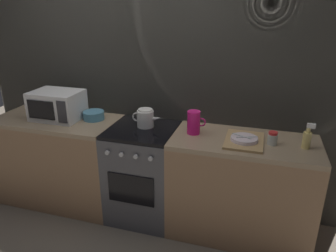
{
  "coord_description": "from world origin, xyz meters",
  "views": [
    {
      "loc": [
        0.99,
        -2.46,
        1.94
      ],
      "look_at": [
        0.24,
        0.0,
        0.95
      ],
      "focal_mm": 34.01,
      "sensor_mm": 36.0,
      "label": 1
    }
  ],
  "objects_px": {
    "kettle": "(145,118)",
    "mixing_bowl": "(94,115)",
    "dish_pile": "(244,140)",
    "spice_jar": "(273,138)",
    "microwave": "(57,105)",
    "stove_unit": "(143,173)",
    "pitcher": "(194,122)",
    "spray_bottle": "(307,139)"
  },
  "relations": [
    {
      "from": "spray_bottle",
      "to": "spice_jar",
      "type": "bearing_deg",
      "value": -179.46
    },
    {
      "from": "spray_bottle",
      "to": "stove_unit",
      "type": "bearing_deg",
      "value": 179.28
    },
    {
      "from": "kettle",
      "to": "spice_jar",
      "type": "bearing_deg",
      "value": -3.79
    },
    {
      "from": "mixing_bowl",
      "to": "spray_bottle",
      "type": "relative_size",
      "value": 0.99
    },
    {
      "from": "pitcher",
      "to": "spray_bottle",
      "type": "relative_size",
      "value": 0.99
    },
    {
      "from": "mixing_bowl",
      "to": "dish_pile",
      "type": "relative_size",
      "value": 0.5
    },
    {
      "from": "mixing_bowl",
      "to": "dish_pile",
      "type": "height_order",
      "value": "mixing_bowl"
    },
    {
      "from": "kettle",
      "to": "spray_bottle",
      "type": "bearing_deg",
      "value": -2.98
    },
    {
      "from": "microwave",
      "to": "dish_pile",
      "type": "xyz_separation_m",
      "value": [
        1.76,
        -0.05,
        -0.12
      ]
    },
    {
      "from": "stove_unit",
      "to": "microwave",
      "type": "bearing_deg",
      "value": 179.06
    },
    {
      "from": "mixing_bowl",
      "to": "spray_bottle",
      "type": "bearing_deg",
      "value": -3.27
    },
    {
      "from": "microwave",
      "to": "pitcher",
      "type": "bearing_deg",
      "value": 0.32
    },
    {
      "from": "stove_unit",
      "to": "pitcher",
      "type": "xyz_separation_m",
      "value": [
        0.47,
        0.02,
        0.55
      ]
    },
    {
      "from": "mixing_bowl",
      "to": "kettle",
      "type": "bearing_deg",
      "value": -3.98
    },
    {
      "from": "stove_unit",
      "to": "spray_bottle",
      "type": "bearing_deg",
      "value": -0.72
    },
    {
      "from": "kettle",
      "to": "mixing_bowl",
      "type": "distance_m",
      "value": 0.55
    },
    {
      "from": "pitcher",
      "to": "spice_jar",
      "type": "xyz_separation_m",
      "value": [
        0.64,
        -0.04,
        -0.05
      ]
    },
    {
      "from": "dish_pile",
      "to": "spice_jar",
      "type": "distance_m",
      "value": 0.22
    },
    {
      "from": "microwave",
      "to": "pitcher",
      "type": "relative_size",
      "value": 2.3
    },
    {
      "from": "stove_unit",
      "to": "kettle",
      "type": "relative_size",
      "value": 3.16
    },
    {
      "from": "spray_bottle",
      "to": "dish_pile",
      "type": "bearing_deg",
      "value": -177.11
    },
    {
      "from": "stove_unit",
      "to": "microwave",
      "type": "height_order",
      "value": "microwave"
    },
    {
      "from": "dish_pile",
      "to": "spray_bottle",
      "type": "height_order",
      "value": "spray_bottle"
    },
    {
      "from": "microwave",
      "to": "spray_bottle",
      "type": "xyz_separation_m",
      "value": [
        2.23,
        -0.03,
        -0.06
      ]
    },
    {
      "from": "microwave",
      "to": "mixing_bowl",
      "type": "height_order",
      "value": "microwave"
    },
    {
      "from": "stove_unit",
      "to": "spray_bottle",
      "type": "height_order",
      "value": "spray_bottle"
    },
    {
      "from": "stove_unit",
      "to": "pitcher",
      "type": "bearing_deg",
      "value": 2.68
    },
    {
      "from": "kettle",
      "to": "mixing_bowl",
      "type": "bearing_deg",
      "value": 176.02
    },
    {
      "from": "stove_unit",
      "to": "kettle",
      "type": "distance_m",
      "value": 0.53
    },
    {
      "from": "mixing_bowl",
      "to": "pitcher",
      "type": "height_order",
      "value": "pitcher"
    },
    {
      "from": "mixing_bowl",
      "to": "pitcher",
      "type": "relative_size",
      "value": 1.0
    },
    {
      "from": "pitcher",
      "to": "spice_jar",
      "type": "bearing_deg",
      "value": -3.66
    },
    {
      "from": "pitcher",
      "to": "spice_jar",
      "type": "distance_m",
      "value": 0.65
    },
    {
      "from": "mixing_bowl",
      "to": "spray_bottle",
      "type": "distance_m",
      "value": 1.89
    },
    {
      "from": "mixing_bowl",
      "to": "stove_unit",
      "type": "bearing_deg",
      "value": -9.73
    },
    {
      "from": "dish_pile",
      "to": "spice_jar",
      "type": "xyz_separation_m",
      "value": [
        0.21,
        0.02,
        0.03
      ]
    },
    {
      "from": "kettle",
      "to": "spray_bottle",
      "type": "xyz_separation_m",
      "value": [
        1.34,
        -0.07,
        -0.0
      ]
    },
    {
      "from": "dish_pile",
      "to": "spray_bottle",
      "type": "bearing_deg",
      "value": 2.89
    },
    {
      "from": "microwave",
      "to": "mixing_bowl",
      "type": "xyz_separation_m",
      "value": [
        0.34,
        0.08,
        -0.1
      ]
    },
    {
      "from": "stove_unit",
      "to": "spice_jar",
      "type": "relative_size",
      "value": 8.57
    },
    {
      "from": "microwave",
      "to": "mixing_bowl",
      "type": "bearing_deg",
      "value": 12.77
    },
    {
      "from": "mixing_bowl",
      "to": "spice_jar",
      "type": "distance_m",
      "value": 1.64
    }
  ]
}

